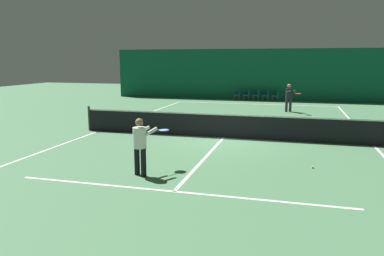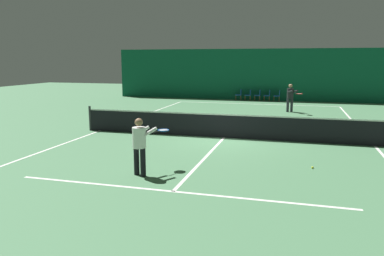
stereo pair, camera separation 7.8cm
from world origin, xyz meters
The scene contains 17 objects.
ground_plane centered at (0.00, 0.00, 0.00)m, with size 60.00×60.00×0.00m, color #4C7F56.
backdrop_curtain centered at (0.00, 14.60, 1.94)m, with size 23.00×0.12×3.88m.
court_line_baseline_far centered at (0.00, 11.90, 0.00)m, with size 11.00×0.10×0.00m.
court_line_service_far centered at (0.00, 6.40, 0.00)m, with size 8.25×0.10×0.00m.
court_line_service_near centered at (0.00, -6.40, 0.00)m, with size 8.25×0.10×0.00m.
court_line_sideline_left centered at (-5.50, 0.00, 0.00)m, with size 0.10×23.80×0.00m.
court_line_sideline_right centered at (5.50, 0.00, 0.00)m, with size 0.10×23.80×0.00m.
court_line_centre centered at (0.00, 0.00, 0.00)m, with size 0.10×12.80×0.00m.
tennis_net centered at (0.00, 0.00, 0.51)m, with size 12.00×0.10×1.07m.
player_near centered at (-1.23, -5.41, 0.90)m, with size 0.80×1.33×1.55m.
player_far centered at (2.37, 8.43, 0.96)m, with size 1.01×1.33×1.65m.
courtside_chair_0 centered at (-1.49, 14.05, 0.49)m, with size 0.44×0.44×0.84m.
courtside_chair_1 centered at (-0.78, 14.05, 0.49)m, with size 0.44×0.44×0.84m.
courtside_chair_2 centered at (-0.06, 14.05, 0.49)m, with size 0.44×0.44×0.84m.
courtside_chair_3 centered at (0.66, 14.05, 0.49)m, with size 0.44×0.44×0.84m.
courtside_chair_4 centered at (1.37, 14.05, 0.49)m, with size 0.44×0.44×0.84m.
tennis_ball centered at (3.23, -3.55, 0.03)m, with size 0.07×0.07×0.07m.
Camera 1 is at (2.61, -14.37, 3.05)m, focal length 35.00 mm.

